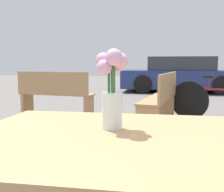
{
  "coord_description": "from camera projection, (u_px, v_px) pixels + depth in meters",
  "views": [
    {
      "loc": [
        0.23,
        -0.94,
        1.0
      ],
      "look_at": [
        0.01,
        0.09,
        0.88
      ],
      "focal_mm": 45.0,
      "sensor_mm": 36.0,
      "label": 1
    }
  ],
  "objects": [
    {
      "name": "table_front",
      "position": [
        104.0,
        161.0,
        1.0
      ],
      "size": [
        1.03,
        0.9,
        0.75
      ],
      "color": "tan",
      "rests_on": "ground_plane"
    },
    {
      "name": "bicycle",
      "position": [
        219.0,
        102.0,
        4.72
      ],
      "size": [
        1.57,
        0.69,
        0.79
      ],
      "color": "black",
      "rests_on": "ground_plane"
    },
    {
      "name": "bench_middle",
      "position": [
        162.0,
        98.0,
        4.43
      ],
      "size": [
        0.58,
        1.58,
        0.85
      ],
      "color": "tan",
      "rests_on": "ground_plane"
    },
    {
      "name": "flower_vase",
      "position": [
        112.0,
        88.0,
        1.06
      ],
      "size": [
        0.12,
        0.14,
        0.3
      ],
      "color": "silver",
      "rests_on": "table_front"
    },
    {
      "name": "bench_far",
      "position": [
        55.0,
        94.0,
        5.07
      ],
      "size": [
        1.44,
        0.53,
        0.85
      ],
      "color": "tan",
      "rests_on": "ground_plane"
    },
    {
      "name": "parked_car",
      "position": [
        180.0,
        75.0,
        9.82
      ],
      "size": [
        4.01,
        2.0,
        1.21
      ],
      "color": "navy",
      "rests_on": "ground_plane"
    }
  ]
}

